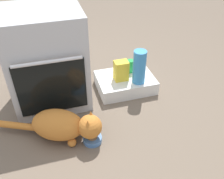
% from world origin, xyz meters
% --- Properties ---
extents(ground, '(8.00, 8.00, 0.00)m').
position_xyz_m(ground, '(0.00, 0.00, 0.00)').
color(ground, '#6B5B4C').
extents(oven, '(0.59, 0.56, 0.79)m').
position_xyz_m(oven, '(-0.04, 0.42, 0.40)').
color(oven, '#B7BABF').
rests_on(oven, ground).
extents(pantry_cabinet, '(0.51, 0.37, 0.12)m').
position_xyz_m(pantry_cabinet, '(0.61, 0.39, 0.06)').
color(pantry_cabinet, white).
rests_on(pantry_cabinet, ground).
extents(food_bowl, '(0.14, 0.14, 0.08)m').
position_xyz_m(food_bowl, '(0.18, -0.16, 0.03)').
color(food_bowl, '#4C7AB7').
rests_on(food_bowl, ground).
extents(cat, '(0.74, 0.41, 0.25)m').
position_xyz_m(cat, '(-0.00, -0.07, 0.13)').
color(cat, '#C6752D').
rests_on(cat, ground).
extents(soda_can, '(0.07, 0.07, 0.12)m').
position_xyz_m(soda_can, '(0.69, 0.47, 0.18)').
color(soda_can, green).
rests_on(soda_can, pantry_cabinet).
extents(snack_bag, '(0.12, 0.09, 0.18)m').
position_xyz_m(snack_bag, '(0.57, 0.37, 0.21)').
color(snack_bag, yellow).
rests_on(snack_bag, pantry_cabinet).
extents(water_bottle, '(0.11, 0.11, 0.30)m').
position_xyz_m(water_bottle, '(0.70, 0.29, 0.27)').
color(water_bottle, '#388CD1').
rests_on(water_bottle, pantry_cabinet).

